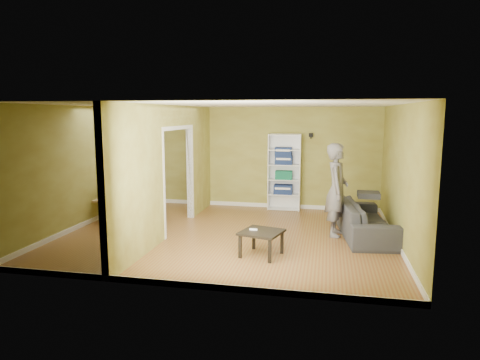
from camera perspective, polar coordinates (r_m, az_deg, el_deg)
name	(u,v)px	position (r m, az deg, el deg)	size (l,w,h in m)	color
room_shell	(228,171)	(8.47, -1.60, 1.18)	(6.50, 6.50, 6.50)	olive
partition	(171,170)	(8.82, -9.21, 1.37)	(0.22, 5.50, 2.60)	#A4A64F
wall_speaker	(311,135)	(10.89, 9.43, 5.92)	(0.10, 0.10, 0.10)	black
sofa	(365,214)	(8.92, 16.37, -4.41)	(0.99, 2.31, 0.88)	#292A30
person	(337,182)	(8.69, 12.81, -0.25)	(0.62, 0.79, 2.18)	slate
bookshelf	(285,172)	(10.93, 5.97, 1.08)	(0.81, 0.36, 1.93)	white
paper_box_navy_a	(283,189)	(10.95, 5.78, -1.23)	(0.46, 0.30, 0.24)	navy
paper_box_teal	(284,175)	(10.89, 5.87, 0.67)	(0.42, 0.27, 0.21)	#1E7A72
paper_box_navy_b	(284,160)	(10.84, 5.86, 2.66)	(0.43, 0.28, 0.22)	navy
paper_box_navy_c	(283,152)	(10.83, 5.81, 3.76)	(0.41, 0.27, 0.21)	navy
coffee_table	(261,235)	(7.40, 2.88, -7.32)	(0.66, 0.66, 0.44)	black
game_controller	(253,229)	(7.43, 1.80, -6.59)	(0.13, 0.04, 0.03)	white
dining_table	(132,191)	(9.96, -14.15, -1.43)	(1.25, 0.83, 0.78)	#CBB488
chair_left	(99,199)	(10.32, -18.26, -2.38)	(0.46, 0.46, 1.01)	tan
chair_near	(121,205)	(9.39, -15.65, -3.26)	(0.47, 0.47, 1.03)	tan
chair_far	(148,197)	(10.43, -12.22, -2.24)	(0.42, 0.42, 0.93)	tan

